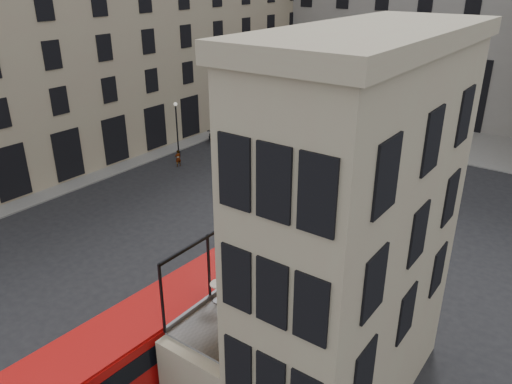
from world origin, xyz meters
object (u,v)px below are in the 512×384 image
Objects in this scene: street_lamp_a at (177,132)px; cafe_table_near at (218,289)px; pedestrian_b at (321,132)px; cafe_chair_b at (284,288)px; cafe_chair_c at (287,285)px; bicycle at (261,202)px; cafe_table_far at (283,244)px; car_b at (325,149)px; bus_near at (145,356)px; pedestrian_d at (445,151)px; cafe_chair_a at (249,323)px; traffic_light_far at (256,113)px; pedestrian_e at (178,158)px; street_lamp_b at (356,115)px; cafe_chair_d at (324,256)px; cafe_table_mid at (270,265)px; pedestrian_a at (248,138)px; cyclist at (298,173)px; traffic_light_near at (283,193)px; pedestrian_c at (440,130)px; car_a at (301,168)px; car_c at (228,133)px; bus_far at (333,112)px.

street_lamp_a is 6.53× the size of cafe_table_near.
cafe_table_near reaches higher than pedestrian_b.
cafe_chair_b reaches higher than cafe_chair_c.
cafe_table_far is (9.24, -11.26, 4.68)m from bicycle.
pedestrian_b reaches higher than car_b.
bus_near is 19.78m from bicycle.
pedestrian_d is 35.34m from cafe_chair_a.
pedestrian_b is at bearing 25.01° from traffic_light_far.
car_b is 5.54× the size of cafe_chair_a.
pedestrian_e is at bearing 144.00° from cafe_chair_c.
street_lamp_b is 36.68m from cafe_chair_c.
cafe_table_near is (22.36, -20.40, 2.75)m from street_lamp_a.
pedestrian_b is 35.42m from cafe_chair_b.
cafe_chair_d is (15.82, -28.41, 4.12)m from pedestrian_b.
cafe_chair_b reaches higher than pedestrian_d.
cafe_chair_d is (1.40, 2.25, -0.16)m from cafe_table_mid.
traffic_light_far is 19.77m from pedestrian_d.
cafe_table_mid is (19.31, -24.05, 4.23)m from pedestrian_a.
street_lamp_b is 10.61m from pedestrian_d.
cyclist is 2.67× the size of cafe_table_mid.
street_lamp_b is 6.48× the size of cafe_chair_b.
cafe_chair_c is at bearing -56.22° from traffic_light_near.
car_a is at bearing 63.04° from pedestrian_c.
cafe_table_near is at bearing -66.17° from traffic_light_near.
cafe_table_mid reaches higher than car_a.
traffic_light_far is 33.89m from cafe_chair_d.
cafe_chair_c reaches higher than car_c.
traffic_light_far is at bearing 59.29° from pedestrian_d.
street_lamp_a is 1.17× the size of car_b.
pedestrian_a is (-16.90, 29.27, -1.76)m from bus_near.
cafe_table_mid is (22.92, -17.63, 2.65)m from street_lamp_a.
bus_near reaches higher than pedestrian_d.
pedestrian_a is at bearing -123.37° from bus_far.
pedestrian_d is 32.78m from cafe_chair_b.
cafe_chair_d reaches higher than cafe_chair_b.
cafe_table_far is (20.40, -25.86, 2.67)m from traffic_light_far.
cafe_chair_c is (15.16, -32.75, 2.21)m from bus_far.
traffic_light_far is 0.83× the size of car_b.
car_a is at bearing 123.64° from cafe_chair_d.
cafe_chair_d is (11.43, -16.54, 3.98)m from cyclist.
bus_far is (8.97, 14.58, 0.23)m from street_lamp_a.
street_lamp_a is at bearing 175.52° from pedestrian_b.
car_b is at bearing 115.28° from cafe_chair_b.
cafe_table_near is 2.69m from cafe_chair_b.
cafe_chair_a is at bearing -93.26° from car_b.
pedestrian_c is at bearing 95.21° from cafe_table_near.
pedestrian_c is (7.07, 12.85, 0.01)m from car_b.
bus_far is 7.51× the size of pedestrian_e.
cafe_chair_c reaches higher than bicycle.
pedestrian_c is 42.91m from cafe_chair_a.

